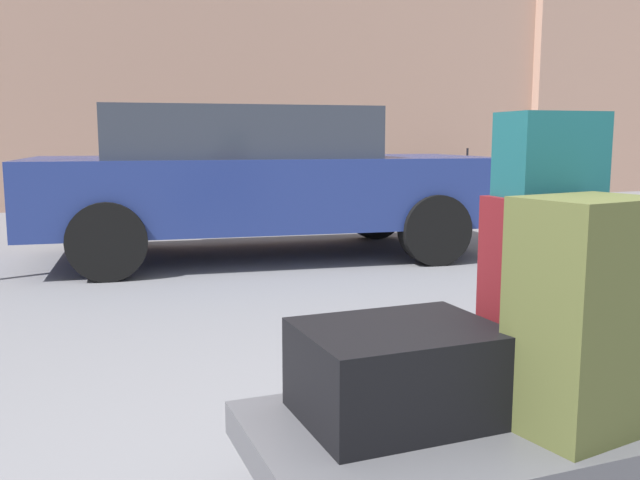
{
  "coord_description": "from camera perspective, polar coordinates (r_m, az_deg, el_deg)",
  "views": [
    {
      "loc": [
        -1.09,
        -1.6,
        1.14
      ],
      "look_at": [
        0.0,
        1.2,
        0.69
      ],
      "focal_mm": 38.42,
      "sensor_mm": 36.0,
      "label": 1
    }
  ],
  "objects": [
    {
      "name": "parked_car",
      "position": [
        6.63,
        -5.27,
        5.17
      ],
      "size": [
        4.49,
        2.33,
        1.42
      ],
      "color": "navy",
      "rests_on": "ground_plane"
    },
    {
      "name": "suitcase_black_rear_right",
      "position": [
        2.01,
        6.57,
        -10.82
      ],
      "size": [
        0.56,
        0.44,
        0.27
      ],
      "primitive_type": "cube",
      "rotation": [
        0.0,
        0.0,
        0.01
      ],
      "color": "black",
      "rests_on": "luggage_cart"
    },
    {
      "name": "bollard_kerb_mid",
      "position": [
        10.4,
        5.34,
        4.06
      ],
      "size": [
        0.28,
        0.28,
        0.69
      ],
      "primitive_type": "cylinder",
      "color": "#72665B",
      "rests_on": "ground_plane"
    },
    {
      "name": "bollard_kerb_near",
      "position": [
        9.88,
        -1.64,
        3.87
      ],
      "size": [
        0.28,
        0.28,
        0.69
      ],
      "primitive_type": "cylinder",
      "color": "#72665B",
      "rests_on": "ground_plane"
    },
    {
      "name": "duffel_bag_teal_topmost_pile",
      "position": [
        2.23,
        18.62,
        6.75
      ],
      "size": [
        0.31,
        0.22,
        0.26
      ],
      "primitive_type": "cube",
      "rotation": [
        0.0,
        0.0,
        -0.09
      ],
      "color": "#144C51",
      "rests_on": "suitcase_maroon_rear_left"
    },
    {
      "name": "suitcase_maroon_rear_left",
      "position": [
        2.28,
        18.11,
        -4.33
      ],
      "size": [
        0.35,
        0.24,
        0.62
      ],
      "primitive_type": "cube",
      "rotation": [
        0.0,
        0.0,
        -0.04
      ],
      "color": "maroon",
      "rests_on": "luggage_cart"
    },
    {
      "name": "luggage_cart",
      "position": [
        2.12,
        12.31,
        -15.95
      ],
      "size": [
        1.27,
        0.74,
        0.34
      ],
      "color": "#4C4C51",
      "rests_on": "ground_plane"
    },
    {
      "name": "suitcase_olive_front_left",
      "position": [
        1.99,
        21.17,
        -5.89
      ],
      "size": [
        0.4,
        0.33,
        0.64
      ],
      "primitive_type": "cube",
      "rotation": [
        0.0,
        0.0,
        0.16
      ],
      "color": "#4C5128",
      "rests_on": "luggage_cart"
    },
    {
      "name": "bicycle_leaning",
      "position": [
        12.78,
        10.44,
        4.89
      ],
      "size": [
        1.76,
        0.08,
        0.96
      ],
      "color": "black",
      "rests_on": "ground_plane"
    }
  ]
}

